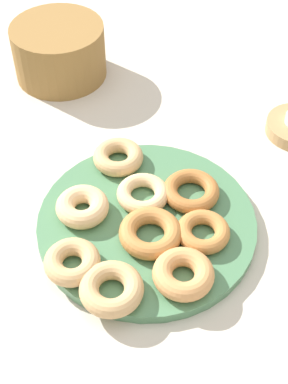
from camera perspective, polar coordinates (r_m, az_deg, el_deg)
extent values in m
plane|color=beige|center=(0.86, 0.28, -3.61)|extent=(2.40, 2.40, 0.00)
cylinder|color=#4C7F56|center=(0.85, 0.29, -3.24)|extent=(0.34, 0.34, 0.02)
torus|color=tan|center=(0.77, 4.08, -8.43)|extent=(0.11, 0.11, 0.03)
torus|color=#EABC84|center=(0.86, -0.18, -0.19)|extent=(0.11, 0.11, 0.02)
torus|color=tan|center=(0.79, -7.41, -7.17)|extent=(0.10, 0.10, 0.03)
torus|color=tan|center=(0.92, -2.67, 3.62)|extent=(0.12, 0.12, 0.03)
torus|color=#AD6B33|center=(0.87, 4.89, 0.10)|extent=(0.13, 0.13, 0.02)
torus|color=#BC7A3D|center=(0.82, 6.12, -4.10)|extent=(0.09, 0.09, 0.02)
torus|color=#EABC84|center=(0.85, -6.38, -1.52)|extent=(0.11, 0.11, 0.03)
torus|color=tan|center=(0.76, -3.37, -9.95)|extent=(0.12, 0.12, 0.03)
torus|color=#BC7A3D|center=(0.81, 0.89, -4.23)|extent=(0.13, 0.13, 0.03)
cylinder|color=olive|center=(1.13, -8.74, 14.16)|extent=(0.22, 0.22, 0.11)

